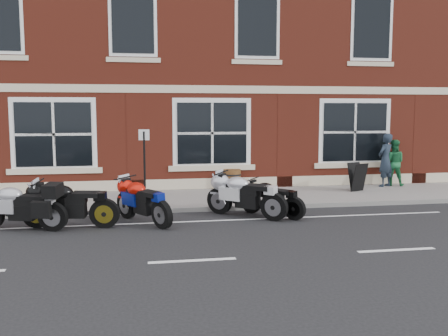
% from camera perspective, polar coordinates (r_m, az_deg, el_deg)
% --- Properties ---
extents(ground, '(80.00, 80.00, 0.00)m').
position_cam_1_polar(ground, '(12.09, -5.21, -6.39)').
color(ground, black).
rests_on(ground, ground).
extents(sidewalk, '(30.00, 3.00, 0.12)m').
position_cam_1_polar(sidewalk, '(15.01, -6.16, -3.62)').
color(sidewalk, slate).
rests_on(sidewalk, ground).
extents(kerb, '(30.00, 0.16, 0.12)m').
position_cam_1_polar(kerb, '(13.46, -5.72, -4.80)').
color(kerb, slate).
rests_on(kerb, ground).
extents(pub_building, '(24.00, 12.00, 12.00)m').
position_cam_1_polar(pub_building, '(22.51, -7.67, 14.92)').
color(pub_building, maroon).
rests_on(pub_building, ground).
extents(moto_touring_silver, '(2.14, 0.85, 1.45)m').
position_cam_1_polar(moto_touring_silver, '(12.28, -22.44, -3.85)').
color(moto_touring_silver, black).
rests_on(moto_touring_silver, ground).
extents(moto_sport_red, '(1.30, 1.93, 0.99)m').
position_cam_1_polar(moto_sport_red, '(12.21, -9.21, -3.59)').
color(moto_sport_red, black).
rests_on(moto_sport_red, ground).
extents(moto_sport_black, '(2.25, 0.56, 1.02)m').
position_cam_1_polar(moto_sport_black, '(12.11, -17.32, -3.81)').
color(moto_sport_black, black).
rests_on(moto_sport_black, ground).
extents(moto_sport_silver, '(1.80, 1.66, 1.04)m').
position_cam_1_polar(moto_sport_silver, '(12.74, 2.42, -2.97)').
color(moto_sport_silver, black).
rests_on(moto_sport_silver, ground).
extents(moto_naked_black, '(1.34, 1.55, 0.87)m').
position_cam_1_polar(moto_naked_black, '(12.89, 5.46, -3.32)').
color(moto_naked_black, black).
rests_on(moto_naked_black, ground).
extents(pedestrian_left, '(0.79, 0.71, 1.82)m').
position_cam_1_polar(pedestrian_left, '(17.88, 17.96, 0.86)').
color(pedestrian_left, '#1B2531').
rests_on(pedestrian_left, sidewalk).
extents(pedestrian_right, '(0.97, 0.89, 1.60)m').
position_cam_1_polar(pedestrian_right, '(18.22, 18.77, 0.59)').
color(pedestrian_right, '#1B6034').
rests_on(pedestrian_right, sidewalk).
extents(a_board_sign, '(0.65, 0.55, 0.92)m').
position_cam_1_polar(a_board_sign, '(16.70, 15.00, -0.98)').
color(a_board_sign, black).
rests_on(a_board_sign, sidewalk).
extents(barrel_planter, '(0.59, 0.59, 0.66)m').
position_cam_1_polar(barrel_planter, '(16.49, 0.94, -1.29)').
color(barrel_planter, '#512B15').
rests_on(barrel_planter, sidewalk).
extents(parking_sign, '(0.29, 0.09, 2.08)m').
position_cam_1_polar(parking_sign, '(13.83, -9.08, 0.74)').
color(parking_sign, black).
rests_on(parking_sign, sidewalk).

